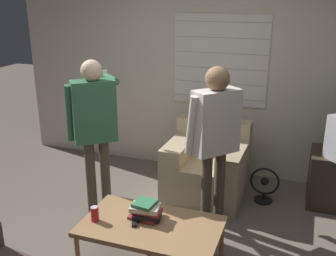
{
  "coord_description": "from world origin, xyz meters",
  "views": [
    {
      "loc": [
        1.09,
        -2.64,
        2.18
      ],
      "look_at": [
        -0.07,
        0.63,
        1.0
      ],
      "focal_mm": 42.0,
      "sensor_mm": 36.0,
      "label": 1
    }
  ],
  "objects_px": {
    "person_right_standing": "(215,129)",
    "person_left_standing": "(94,120)",
    "soda_can": "(95,214)",
    "book_stack": "(146,211)",
    "floor_fan": "(264,185)",
    "coffee_table": "(151,228)",
    "spare_remote": "(134,222)",
    "armchair_beige": "(207,167)"
  },
  "relations": [
    {
      "from": "person_right_standing",
      "to": "spare_remote",
      "type": "bearing_deg",
      "value": -167.4
    },
    {
      "from": "floor_fan",
      "to": "spare_remote",
      "type": "bearing_deg",
      "value": -120.48
    },
    {
      "from": "person_left_standing",
      "to": "coffee_table",
      "type": "bearing_deg",
      "value": -76.41
    },
    {
      "from": "armchair_beige",
      "to": "coffee_table",
      "type": "xyz_separation_m",
      "value": [
        -0.11,
        -1.44,
        0.06
      ]
    },
    {
      "from": "armchair_beige",
      "to": "coffee_table",
      "type": "bearing_deg",
      "value": 86.95
    },
    {
      "from": "book_stack",
      "to": "floor_fan",
      "type": "distance_m",
      "value": 1.66
    },
    {
      "from": "spare_remote",
      "to": "person_left_standing",
      "type": "bearing_deg",
      "value": 111.7
    },
    {
      "from": "book_stack",
      "to": "floor_fan",
      "type": "xyz_separation_m",
      "value": [
        0.82,
        1.41,
        -0.31
      ]
    },
    {
      "from": "person_right_standing",
      "to": "floor_fan",
      "type": "xyz_separation_m",
      "value": [
        0.44,
        0.67,
        -0.82
      ]
    },
    {
      "from": "person_left_standing",
      "to": "soda_can",
      "type": "bearing_deg",
      "value": -100.83
    },
    {
      "from": "book_stack",
      "to": "coffee_table",
      "type": "bearing_deg",
      "value": -41.83
    },
    {
      "from": "person_left_standing",
      "to": "soda_can",
      "type": "distance_m",
      "value": 1.02
    },
    {
      "from": "armchair_beige",
      "to": "coffee_table",
      "type": "height_order",
      "value": "armchair_beige"
    },
    {
      "from": "book_stack",
      "to": "soda_can",
      "type": "distance_m",
      "value": 0.42
    },
    {
      "from": "coffee_table",
      "to": "person_right_standing",
      "type": "height_order",
      "value": "person_right_standing"
    },
    {
      "from": "spare_remote",
      "to": "soda_can",
      "type": "bearing_deg",
      "value": 168.6
    },
    {
      "from": "coffee_table",
      "to": "floor_fan",
      "type": "bearing_deg",
      "value": 63.03
    },
    {
      "from": "person_right_standing",
      "to": "soda_can",
      "type": "relative_size",
      "value": 12.65
    },
    {
      "from": "spare_remote",
      "to": "floor_fan",
      "type": "distance_m",
      "value": 1.76
    },
    {
      "from": "armchair_beige",
      "to": "book_stack",
      "type": "height_order",
      "value": "armchair_beige"
    },
    {
      "from": "person_left_standing",
      "to": "soda_can",
      "type": "relative_size",
      "value": 12.77
    },
    {
      "from": "coffee_table",
      "to": "soda_can",
      "type": "bearing_deg",
      "value": -167.23
    },
    {
      "from": "person_right_standing",
      "to": "book_stack",
      "type": "xyz_separation_m",
      "value": [
        -0.39,
        -0.74,
        -0.51
      ]
    },
    {
      "from": "floor_fan",
      "to": "coffee_table",
      "type": "bearing_deg",
      "value": -116.97
    },
    {
      "from": "soda_can",
      "to": "book_stack",
      "type": "bearing_deg",
      "value": 23.78
    },
    {
      "from": "armchair_beige",
      "to": "person_right_standing",
      "type": "distance_m",
      "value": 0.95
    },
    {
      "from": "person_right_standing",
      "to": "book_stack",
      "type": "distance_m",
      "value": 0.98
    },
    {
      "from": "person_right_standing",
      "to": "person_left_standing",
      "type": "bearing_deg",
      "value": 137.52
    },
    {
      "from": "armchair_beige",
      "to": "floor_fan",
      "type": "distance_m",
      "value": 0.66
    },
    {
      "from": "book_stack",
      "to": "armchair_beige",
      "type": "bearing_deg",
      "value": 82.48
    },
    {
      "from": "coffee_table",
      "to": "person_right_standing",
      "type": "relative_size",
      "value": 0.71
    },
    {
      "from": "book_stack",
      "to": "floor_fan",
      "type": "relative_size",
      "value": 0.7
    },
    {
      "from": "armchair_beige",
      "to": "person_left_standing",
      "type": "bearing_deg",
      "value": 39.83
    },
    {
      "from": "book_stack",
      "to": "soda_can",
      "type": "bearing_deg",
      "value": -156.22
    },
    {
      "from": "person_left_standing",
      "to": "person_right_standing",
      "type": "height_order",
      "value": "person_left_standing"
    },
    {
      "from": "book_stack",
      "to": "soda_can",
      "type": "xyz_separation_m",
      "value": [
        -0.38,
        -0.17,
        -0.01
      ]
    },
    {
      "from": "coffee_table",
      "to": "floor_fan",
      "type": "height_order",
      "value": "coffee_table"
    },
    {
      "from": "person_left_standing",
      "to": "book_stack",
      "type": "distance_m",
      "value": 1.12
    },
    {
      "from": "coffee_table",
      "to": "floor_fan",
      "type": "relative_size",
      "value": 2.81
    },
    {
      "from": "coffee_table",
      "to": "person_right_standing",
      "type": "distance_m",
      "value": 1.06
    },
    {
      "from": "person_right_standing",
      "to": "book_stack",
      "type": "relative_size",
      "value": 5.67
    },
    {
      "from": "person_left_standing",
      "to": "person_right_standing",
      "type": "xyz_separation_m",
      "value": [
        1.17,
        0.14,
        -0.01
      ]
    }
  ]
}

